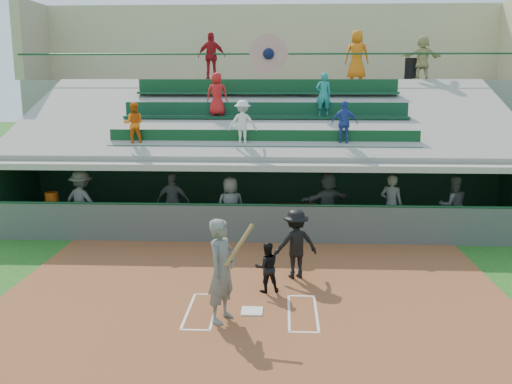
{
  "coord_description": "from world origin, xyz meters",
  "views": [
    {
      "loc": [
        0.6,
        -10.83,
        4.67
      ],
      "look_at": [
        -0.09,
        3.5,
        1.8
      ],
      "focal_mm": 40.0,
      "sensor_mm": 36.0,
      "label": 1
    }
  ],
  "objects_px": {
    "white_table": "(54,217)",
    "water_cooler": "(52,199)",
    "catcher": "(267,267)",
    "trash_bin": "(412,69)",
    "home_plate": "(252,311)",
    "batter_at_plate": "(222,270)"
  },
  "relations": [
    {
      "from": "home_plate",
      "to": "trash_bin",
      "type": "bearing_deg",
      "value": 65.89
    },
    {
      "from": "catcher",
      "to": "trash_bin",
      "type": "height_order",
      "value": "trash_bin"
    },
    {
      "from": "home_plate",
      "to": "batter_at_plate",
      "type": "relative_size",
      "value": 0.21
    },
    {
      "from": "batter_at_plate",
      "to": "white_table",
      "type": "relative_size",
      "value": 2.31
    },
    {
      "from": "home_plate",
      "to": "trash_bin",
      "type": "height_order",
      "value": "trash_bin"
    },
    {
      "from": "white_table",
      "to": "trash_bin",
      "type": "height_order",
      "value": "trash_bin"
    },
    {
      "from": "home_plate",
      "to": "white_table",
      "type": "xyz_separation_m",
      "value": [
        -6.53,
        6.11,
        0.39
      ]
    },
    {
      "from": "home_plate",
      "to": "water_cooler",
      "type": "xyz_separation_m",
      "value": [
        -6.55,
        6.09,
        0.98
      ]
    },
    {
      "from": "home_plate",
      "to": "batter_at_plate",
      "type": "distance_m",
      "value": 1.22
    },
    {
      "from": "white_table",
      "to": "home_plate",
      "type": "bearing_deg",
      "value": -44.05
    },
    {
      "from": "batter_at_plate",
      "to": "trash_bin",
      "type": "relative_size",
      "value": 2.37
    },
    {
      "from": "white_table",
      "to": "water_cooler",
      "type": "distance_m",
      "value": 0.59
    },
    {
      "from": "catcher",
      "to": "white_table",
      "type": "xyz_separation_m",
      "value": [
        -6.79,
        4.97,
        -0.16
      ]
    },
    {
      "from": "batter_at_plate",
      "to": "white_table",
      "type": "height_order",
      "value": "batter_at_plate"
    },
    {
      "from": "home_plate",
      "to": "water_cooler",
      "type": "height_order",
      "value": "water_cooler"
    },
    {
      "from": "home_plate",
      "to": "water_cooler",
      "type": "relative_size",
      "value": 1.08
    },
    {
      "from": "water_cooler",
      "to": "home_plate",
      "type": "bearing_deg",
      "value": -42.95
    },
    {
      "from": "white_table",
      "to": "trash_bin",
      "type": "bearing_deg",
      "value": 27.74
    },
    {
      "from": "water_cooler",
      "to": "trash_bin",
      "type": "bearing_deg",
      "value": 28.72
    },
    {
      "from": "home_plate",
      "to": "catcher",
      "type": "bearing_deg",
      "value": 77.07
    },
    {
      "from": "batter_at_plate",
      "to": "catcher",
      "type": "relative_size",
      "value": 1.81
    },
    {
      "from": "catcher",
      "to": "trash_bin",
      "type": "distance_m",
      "value": 13.64
    }
  ]
}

